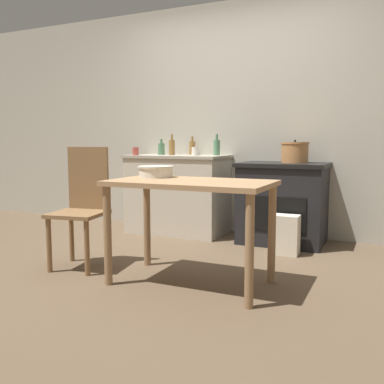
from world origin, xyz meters
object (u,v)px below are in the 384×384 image
flour_sack (286,235)px  cup_center_right (136,151)px  bottle_left (161,149)px  bottle_mid_left (172,147)px  work_table (190,197)px  mixing_bowl_large (156,171)px  cup_center (195,151)px  chair (83,204)px  stock_pot (295,152)px  bottle_far_left (192,148)px  bottle_center_left (217,147)px  stove (283,203)px

flour_sack → cup_center_right: cup_center_right is taller
bottle_left → cup_center_right: size_ratio=2.03×
bottle_mid_left → work_table: bearing=-58.4°
mixing_bowl_large → cup_center: cup_center is taller
chair → stock_pot: (1.40, 1.54, 0.40)m
bottle_far_left → cup_center: (0.16, -0.27, -0.04)m
mixing_bowl_large → cup_center: (-0.28, 1.36, 0.12)m
work_table → chair: bearing=177.3°
cup_center → flour_sack: bearing=-20.6°
bottle_center_left → cup_center: (-0.18, -0.18, -0.04)m
work_table → cup_center_right: bearing=134.2°
flour_sack → bottle_mid_left: bottle_mid_left is taller
bottle_left → bottle_center_left: bearing=8.2°
work_table → cup_center_right: size_ratio=12.97×
chair → bottle_mid_left: bottle_mid_left is taller
stove → chair: (-1.31, -1.50, 0.11)m
mixing_bowl_large → bottle_center_left: bearing=93.9°
bottle_left → bottle_center_left: size_ratio=0.77×
bottle_far_left → bottle_center_left: bearing=-14.4°
bottle_center_left → cup_center: 0.26m
stock_pot → cup_center: 1.06m
work_table → bottle_far_left: (-0.80, 1.77, 0.32)m
bottle_left → bottle_center_left: bottle_center_left is taller
chair → mixing_bowl_large: bearing=-0.8°
chair → cup_center_right: bearing=93.3°
bottle_far_left → cup_center_right: bearing=-137.1°
stove → chair: chair is taller
stove → work_table: size_ratio=0.75×
bottle_mid_left → cup_center: bearing=-11.5°
bottle_left → bottle_mid_left: size_ratio=0.77×
work_table → cup_center_right: cup_center_right is taller
work_table → bottle_center_left: (-0.47, 1.68, 0.33)m
stove → bottle_center_left: bearing=169.8°
stove → bottle_mid_left: bottle_mid_left is taller
mixing_bowl_large → bottle_far_left: bearing=105.2°
flour_sack → bottle_center_left: (-0.91, 0.59, 0.78)m
bottle_far_left → mixing_bowl_large: bearing=-74.8°
bottle_left → bottle_center_left: (0.64, 0.09, 0.02)m
bottle_mid_left → cup_center: (0.32, -0.06, -0.04)m
stove → cup_center: bearing=-177.6°
bottle_center_left → bottle_mid_left: bearing=-167.0°
stock_pot → bottle_far_left: 1.22m
cup_center → stock_pot: bearing=4.8°
cup_center → cup_center_right: (-0.64, -0.18, -0.00)m
stove → bottle_left: 1.52m
work_table → mixing_bowl_large: 0.42m
chair → cup_center: bearing=66.9°
bottle_mid_left → cup_center_right: (-0.32, -0.25, -0.05)m
work_table → bottle_mid_left: 1.87m
stock_pot → bottle_mid_left: 1.37m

